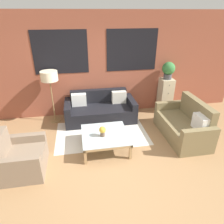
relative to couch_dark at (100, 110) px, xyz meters
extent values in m
plane|color=#9E754C|center=(0.02, -1.95, -0.28)|extent=(16.00, 16.00, 0.00)
cube|color=brown|center=(0.02, 0.49, 1.12)|extent=(8.40, 0.08, 2.80)
cube|color=black|center=(-0.93, 0.44, 1.52)|extent=(1.40, 0.01, 1.10)
cube|color=black|center=(0.97, 0.44, 1.52)|extent=(1.40, 0.01, 1.10)
cube|color=silver|center=(-0.06, -0.75, -0.28)|extent=(2.24, 1.40, 0.00)
cube|color=black|center=(0.00, -0.13, -0.08)|extent=(1.59, 0.72, 0.40)
cube|color=black|center=(0.00, 0.31, 0.11)|extent=(1.59, 0.16, 0.78)
cube|color=black|center=(-0.87, -0.05, 0.01)|extent=(0.16, 0.88, 0.58)
cube|color=black|center=(0.87, -0.05, 0.01)|extent=(0.16, 0.88, 0.58)
cube|color=white|center=(-0.56, 0.15, 0.29)|extent=(0.40, 0.16, 0.34)
cube|color=beige|center=(0.56, 0.15, 0.29)|extent=(0.40, 0.16, 0.34)
cube|color=olive|center=(1.74, -1.22, -0.07)|extent=(0.64, 1.27, 0.42)
cube|color=olive|center=(2.14, -1.22, 0.18)|extent=(0.16, 1.27, 0.92)
cube|color=olive|center=(1.82, -0.52, 0.03)|extent=(0.80, 0.14, 0.62)
cube|color=olive|center=(1.82, -1.92, 0.03)|extent=(0.80, 0.14, 0.62)
cube|color=white|center=(1.98, -1.63, 0.31)|extent=(0.16, 0.40, 0.34)
cube|color=#84705B|center=(-1.61, -1.78, -0.08)|extent=(0.64, 0.60, 0.40)
cube|color=#84705B|center=(-2.01, -1.78, 0.14)|extent=(0.16, 0.60, 0.84)
cube|color=#84705B|center=(-1.69, -2.15, 0.00)|extent=(0.80, 0.14, 0.56)
cube|color=#84705B|center=(-1.69, -1.41, 0.00)|extent=(0.80, 0.14, 0.56)
cube|color=silver|center=(-0.06, -1.36, 0.08)|extent=(0.99, 0.99, 0.01)
cube|color=tan|center=(-0.06, -1.83, 0.05)|extent=(0.99, 0.05, 0.05)
cube|color=tan|center=(-0.06, -0.88, 0.05)|extent=(0.99, 0.05, 0.05)
cube|color=tan|center=(-0.53, -1.36, 0.05)|extent=(0.05, 0.99, 0.05)
cube|color=tan|center=(0.41, -1.36, 0.05)|extent=(0.05, 0.99, 0.05)
cube|color=tan|center=(-0.52, -1.82, -0.10)|extent=(0.05, 0.05, 0.35)
cube|color=tan|center=(0.40, -1.82, -0.10)|extent=(0.06, 0.05, 0.35)
cube|color=tan|center=(-0.52, -0.90, -0.10)|extent=(0.05, 0.06, 0.35)
cube|color=tan|center=(0.40, -0.90, -0.10)|extent=(0.06, 0.06, 0.35)
cylinder|color=olive|center=(-1.26, 0.12, -0.27)|extent=(0.28, 0.28, 0.02)
cylinder|color=olive|center=(-1.26, 0.12, 0.31)|extent=(0.03, 0.03, 1.15)
cylinder|color=beige|center=(-1.26, 0.12, 1.01)|extent=(0.43, 0.43, 0.24)
cube|color=#C6B793|center=(1.99, 0.22, 0.22)|extent=(0.36, 0.39, 1.01)
sphere|color=#38332D|center=(1.99, 0.02, 0.60)|extent=(0.02, 0.02, 0.02)
sphere|color=#38332D|center=(1.99, 0.02, 0.35)|extent=(0.02, 0.02, 0.02)
sphere|color=#38332D|center=(1.99, 0.02, 0.10)|extent=(0.02, 0.02, 0.02)
sphere|color=#38332D|center=(1.99, 0.02, -0.15)|extent=(0.02, 0.02, 0.02)
cylinder|color=#47474C|center=(1.99, 0.22, 0.80)|extent=(0.23, 0.23, 0.15)
sphere|color=#387A3D|center=(1.99, 0.22, 1.03)|extent=(0.36, 0.36, 0.36)
cylinder|color=brown|center=(-0.12, -1.42, 0.13)|extent=(0.10, 0.10, 0.10)
sphere|color=gold|center=(-0.12, -1.42, 0.24)|extent=(0.14, 0.14, 0.14)
camera|label=1|loc=(-0.55, -4.98, 2.46)|focal=32.00mm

